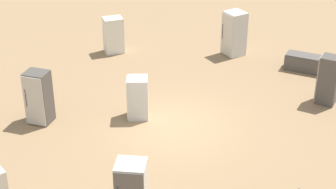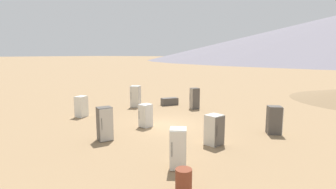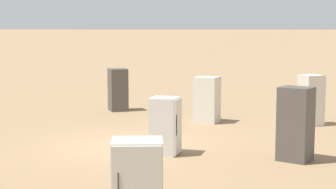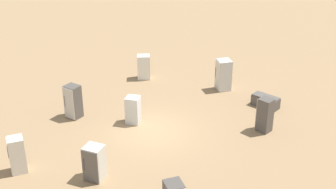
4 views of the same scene
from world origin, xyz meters
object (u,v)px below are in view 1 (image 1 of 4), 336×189
(discarded_fridge_3, at_px, (113,35))
(discarded_fridge_5, at_px, (305,63))
(discarded_fridge_0, at_px, (234,33))
(discarded_fridge_1, at_px, (131,189))
(discarded_fridge_7, at_px, (39,97))
(discarded_fridge_2, at_px, (138,98))
(discarded_fridge_6, at_px, (328,80))

(discarded_fridge_3, distance_m, discarded_fridge_5, 7.81)
(discarded_fridge_0, relative_size, discarded_fridge_1, 1.20)
(discarded_fridge_1, height_order, discarded_fridge_7, discarded_fridge_7)
(discarded_fridge_2, bearing_deg, discarded_fridge_0, -36.37)
(discarded_fridge_1, distance_m, discarded_fridge_2, 4.93)
(discarded_fridge_2, xyz_separation_m, discarded_fridge_6, (-6.55, 0.40, 0.15))
(discarded_fridge_1, bearing_deg, discarded_fridge_7, -48.72)
(discarded_fridge_1, distance_m, discarded_fridge_3, 10.46)
(discarded_fridge_0, bearing_deg, discarded_fridge_5, -152.64)
(discarded_fridge_1, relative_size, discarded_fridge_2, 1.06)
(discarded_fridge_0, xyz_separation_m, discarded_fridge_2, (4.73, 4.31, -0.19))
(discarded_fridge_5, bearing_deg, discarded_fridge_0, 84.00)
(discarded_fridge_2, relative_size, discarded_fridge_7, 0.81)
(discarded_fridge_2, xyz_separation_m, discarded_fridge_7, (3.16, -0.40, 0.17))
(discarded_fridge_6, bearing_deg, discarded_fridge_7, 125.79)
(discarded_fridge_6, height_order, discarded_fridge_7, discarded_fridge_7)
(discarded_fridge_5, bearing_deg, discarded_fridge_2, 145.03)
(discarded_fridge_2, relative_size, discarded_fridge_5, 0.92)
(discarded_fridge_1, height_order, discarded_fridge_2, discarded_fridge_1)
(discarded_fridge_0, distance_m, discarded_fridge_1, 10.77)
(discarded_fridge_3, xyz_separation_m, discarded_fridge_6, (-6.62, 5.99, 0.12))
(discarded_fridge_6, bearing_deg, discarded_fridge_1, 161.02)
(discarded_fridge_0, distance_m, discarded_fridge_2, 6.40)
(discarded_fridge_0, distance_m, discarded_fridge_6, 5.05)
(discarded_fridge_6, bearing_deg, discarded_fridge_3, 88.37)
(discarded_fridge_1, xyz_separation_m, discarded_fridge_6, (-7.52, -4.43, 0.11))
(discarded_fridge_0, height_order, discarded_fridge_2, discarded_fridge_0)
(discarded_fridge_1, relative_size, discarded_fridge_5, 0.98)
(discarded_fridge_7, bearing_deg, discarded_fridge_5, -139.66)
(discarded_fridge_5, bearing_deg, discarded_fridge_6, -151.36)
(discarded_fridge_0, bearing_deg, discarded_fridge_7, 97.09)
(discarded_fridge_5, xyz_separation_m, discarded_fridge_7, (10.11, 1.80, 0.57))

